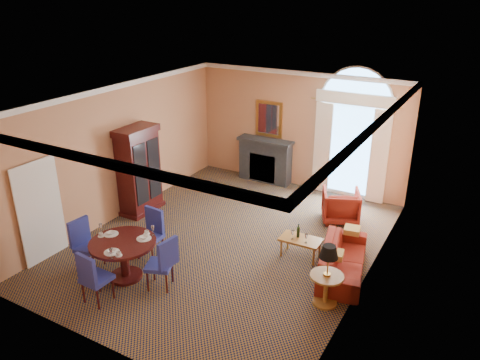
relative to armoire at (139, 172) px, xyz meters
The scene contains 12 objects.
ground 2.93m from the armoire, ahead, with size 7.50×7.50×0.00m, color #121A3A.
room_envelope 3.09m from the armoire, ahead, with size 6.04×7.52×3.45m.
armoire is the anchor object (origin of this frame).
dining_table 3.00m from the armoire, 55.38° to the right, with size 1.26×1.26×0.99m.
dining_chair_north 2.27m from the armoire, 43.15° to the right, with size 0.49×0.50×1.04m.
dining_chair_south 3.79m from the armoire, 61.90° to the right, with size 0.49×0.50×1.04m.
dining_chair_east 3.49m from the armoire, 42.35° to the right, with size 0.59×0.59×1.04m.
dining_chair_west 2.67m from the armoire, 73.54° to the right, with size 0.55×0.55×1.04m.
sofa 5.33m from the armoire, ahead, with size 2.04×0.80×0.60m, color maroon.
armchair 4.95m from the armoire, 23.06° to the left, with size 0.84×0.86×0.78m, color maroon.
coffee_table 4.37m from the armoire, ahead, with size 0.86×0.49×0.73m.
side_table 5.49m from the armoire, 13.76° to the right, with size 0.59×0.59×1.15m.
Camera 1 is at (4.67, -7.72, 5.23)m, focal length 35.00 mm.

